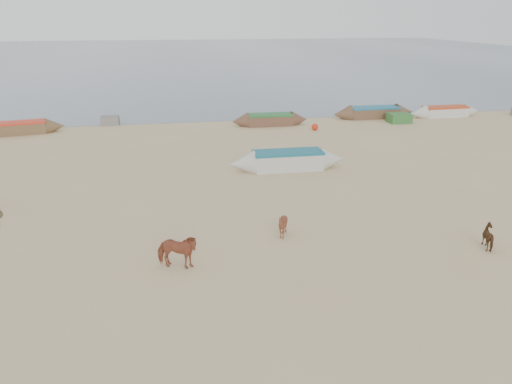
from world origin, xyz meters
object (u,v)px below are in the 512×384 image
(near_canoe, at_px, (288,160))
(cow_adult, at_px, (177,251))
(calf_front, at_px, (283,225))
(calf_right, at_px, (491,237))

(near_canoe, bearing_deg, cow_adult, -121.57)
(calf_front, bearing_deg, near_canoe, 139.49)
(cow_adult, relative_size, calf_right, 1.73)
(cow_adult, distance_m, calf_right, 10.21)
(cow_adult, bearing_deg, near_canoe, -11.98)
(cow_adult, xyz_separation_m, calf_right, (10.20, -0.50, -0.18))
(calf_right, bearing_deg, cow_adult, 77.62)
(cow_adult, height_order, calf_front, cow_adult)
(cow_adult, relative_size, near_canoe, 0.23)
(cow_adult, height_order, near_canoe, cow_adult)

